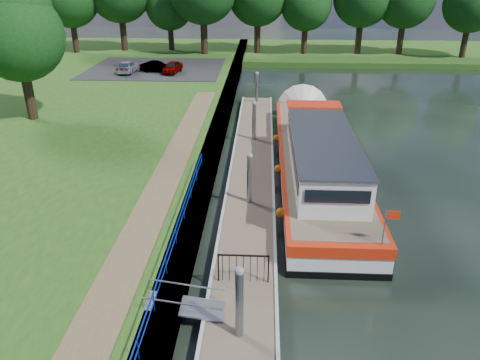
# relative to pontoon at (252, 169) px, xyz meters

# --- Properties ---
(ground) EXTENTS (160.00, 160.00, 0.00)m
(ground) POSITION_rel_pontoon_xyz_m (0.00, -13.00, -0.18)
(ground) COLOR black
(ground) RESTS_ON ground
(bank_edge) EXTENTS (1.10, 90.00, 0.78)m
(bank_edge) POSITION_rel_pontoon_xyz_m (-2.55, 2.00, 0.20)
(bank_edge) COLOR #473D2D
(bank_edge) RESTS_ON ground
(far_bank) EXTENTS (60.00, 18.00, 0.60)m
(far_bank) POSITION_rel_pontoon_xyz_m (12.00, 39.00, 0.12)
(far_bank) COLOR #244915
(far_bank) RESTS_ON ground
(footpath) EXTENTS (1.60, 40.00, 0.05)m
(footpath) POSITION_rel_pontoon_xyz_m (-4.40, -5.00, 0.62)
(footpath) COLOR brown
(footpath) RESTS_ON riverbank
(carpark) EXTENTS (14.00, 12.00, 0.06)m
(carpark) POSITION_rel_pontoon_xyz_m (-11.00, 25.00, 0.62)
(carpark) COLOR black
(carpark) RESTS_ON riverbank
(blue_fence) EXTENTS (0.04, 18.04, 0.72)m
(blue_fence) POSITION_rel_pontoon_xyz_m (-2.75, -10.00, 1.13)
(blue_fence) COLOR #0C2DBF
(blue_fence) RESTS_ON riverbank
(pontoon) EXTENTS (2.50, 30.00, 0.56)m
(pontoon) POSITION_rel_pontoon_xyz_m (0.00, 0.00, 0.00)
(pontoon) COLOR brown
(pontoon) RESTS_ON ground
(mooring_piles) EXTENTS (0.30, 27.30, 3.55)m
(mooring_piles) POSITION_rel_pontoon_xyz_m (0.00, 0.00, 1.10)
(mooring_piles) COLOR gray
(mooring_piles) RESTS_ON ground
(gangway) EXTENTS (2.58, 1.00, 0.92)m
(gangway) POSITION_rel_pontoon_xyz_m (-1.85, -12.50, 0.44)
(gangway) COLOR #A5A8AD
(gangway) RESTS_ON ground
(gate_panel) EXTENTS (1.85, 0.05, 1.15)m
(gate_panel) POSITION_rel_pontoon_xyz_m (-0.00, -10.80, 0.97)
(gate_panel) COLOR black
(gate_panel) RESTS_ON ground
(barge) EXTENTS (4.36, 21.15, 4.78)m
(barge) POSITION_rel_pontoon_xyz_m (3.60, 0.43, 0.90)
(barge) COLOR black
(barge) RESTS_ON ground
(bank_tree_a) EXTENTS (6.12, 6.12, 9.72)m
(bank_tree_a) POSITION_rel_pontoon_xyz_m (-15.99, 7.08, 6.84)
(bank_tree_a) COLOR #332316
(bank_tree_a) RESTS_ON riverbank
(car_a) EXTENTS (1.86, 3.51, 1.14)m
(car_a) POSITION_rel_pontoon_xyz_m (-8.75, 22.67, 1.22)
(car_a) COLOR #999999
(car_a) RESTS_ON carpark
(car_b) EXTENTS (3.43, 1.78, 1.08)m
(car_b) POSITION_rel_pontoon_xyz_m (-10.44, 22.99, 1.19)
(car_b) COLOR #999999
(car_b) RESTS_ON carpark
(car_c) EXTENTS (1.71, 3.93, 1.13)m
(car_c) POSITION_rel_pontoon_xyz_m (-13.36, 22.64, 1.21)
(car_c) COLOR #999999
(car_c) RESTS_ON carpark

